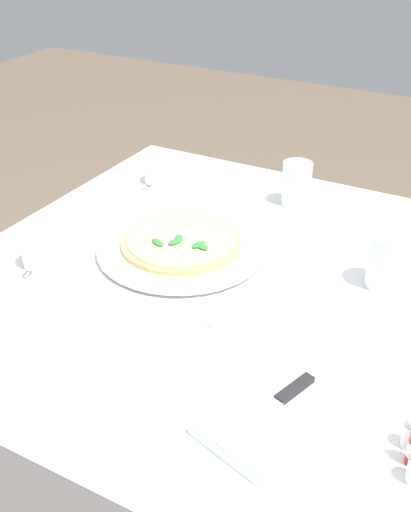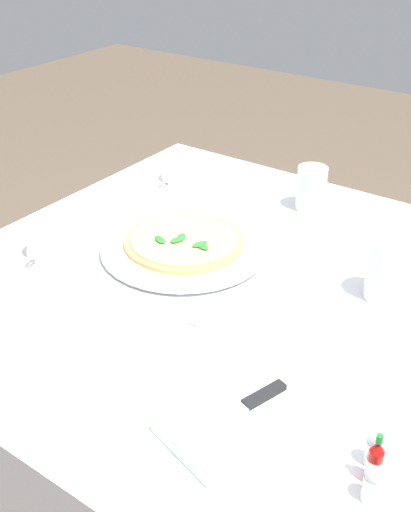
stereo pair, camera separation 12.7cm
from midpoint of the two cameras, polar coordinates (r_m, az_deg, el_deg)
name	(u,v)px [view 1 (the left image)]	position (r m, az deg, el deg)	size (l,w,h in m)	color
dining_table	(230,333)	(1.31, -0.53, -7.14)	(1.07, 1.07, 0.75)	white
pizza_plate	(181,247)	(1.32, -4.98, 0.73)	(0.36, 0.36, 0.02)	white
pizza	(181,242)	(1.31, -5.00, 1.25)	(0.26, 0.26, 0.02)	#DBAD60
coffee_cup_near_right	(160,174)	(1.62, -6.44, 7.40)	(0.13, 0.13, 0.06)	white
coffee_cup_left_edge	(41,253)	(1.31, -17.55, 0.19)	(0.13, 0.13, 0.07)	white
water_glass_back_corner	(296,185)	(1.51, 5.95, 6.40)	(0.07, 0.07, 0.11)	white
water_glass_far_right	(386,263)	(1.22, 13.43, -0.75)	(0.08, 0.08, 0.11)	white
napkin_folded	(273,412)	(0.93, 2.25, -14.24)	(0.25, 0.19, 0.02)	white
dinner_knife	(272,406)	(0.92, 2.14, -13.72)	(0.19, 0.08, 0.01)	silver
menu_card	(234,323)	(1.06, -0.78, -6.26)	(0.01, 0.09, 0.06)	white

